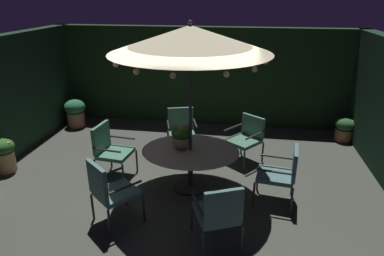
{
  "coord_description": "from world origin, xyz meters",
  "views": [
    {
      "loc": [
        1.03,
        -5.23,
        3.26
      ],
      "look_at": [
        0.2,
        0.13,
        1.08
      ],
      "focal_mm": 31.52,
      "sensor_mm": 36.0,
      "label": 1
    }
  ],
  "objects_px": {
    "patio_umbrella": "(190,39)",
    "patio_chair_north": "(109,189)",
    "patio_dining_table": "(190,156)",
    "potted_plant_front_corner": "(75,112)",
    "centerpiece_planter": "(181,135)",
    "patio_chair_southeast": "(247,136)",
    "potted_plant_right_far": "(4,154)",
    "patio_chair_southwest": "(110,147)",
    "patio_chair_northeast": "(219,212)",
    "potted_plant_back_left": "(344,129)",
    "patio_chair_south": "(181,127)",
    "patio_chair_east": "(282,171)"
  },
  "relations": [
    {
      "from": "patio_umbrella",
      "to": "potted_plant_right_far",
      "type": "height_order",
      "value": "patio_umbrella"
    },
    {
      "from": "patio_chair_northeast",
      "to": "patio_umbrella",
      "type": "bearing_deg",
      "value": 113.06
    },
    {
      "from": "patio_chair_north",
      "to": "patio_chair_south",
      "type": "height_order",
      "value": "patio_chair_north"
    },
    {
      "from": "patio_dining_table",
      "to": "potted_plant_front_corner",
      "type": "xyz_separation_m",
      "value": [
        -3.42,
        2.51,
        -0.23
      ]
    },
    {
      "from": "patio_chair_northeast",
      "to": "patio_chair_southwest",
      "type": "height_order",
      "value": "patio_chair_southwest"
    },
    {
      "from": "patio_umbrella",
      "to": "patio_chair_north",
      "type": "height_order",
      "value": "patio_umbrella"
    },
    {
      "from": "patio_chair_north",
      "to": "patio_chair_southwest",
      "type": "xyz_separation_m",
      "value": [
        -0.53,
        1.37,
        -0.01
      ]
    },
    {
      "from": "patio_chair_east",
      "to": "potted_plant_front_corner",
      "type": "height_order",
      "value": "patio_chair_east"
    },
    {
      "from": "potted_plant_front_corner",
      "to": "potted_plant_right_far",
      "type": "bearing_deg",
      "value": -95.11
    },
    {
      "from": "patio_chair_north",
      "to": "patio_chair_southeast",
      "type": "bearing_deg",
      "value": 50.49
    },
    {
      "from": "patio_chair_north",
      "to": "patio_chair_northeast",
      "type": "relative_size",
      "value": 1.06
    },
    {
      "from": "patio_chair_north",
      "to": "potted_plant_right_far",
      "type": "bearing_deg",
      "value": 155.14
    },
    {
      "from": "patio_chair_north",
      "to": "patio_umbrella",
      "type": "bearing_deg",
      "value": 49.57
    },
    {
      "from": "patio_chair_northeast",
      "to": "potted_plant_front_corner",
      "type": "distance_m",
      "value": 5.64
    },
    {
      "from": "patio_chair_east",
      "to": "potted_plant_back_left",
      "type": "xyz_separation_m",
      "value": [
        1.7,
        2.82,
        -0.28
      ]
    },
    {
      "from": "patio_dining_table",
      "to": "patio_chair_south",
      "type": "distance_m",
      "value": 1.55
    },
    {
      "from": "patio_chair_east",
      "to": "patio_chair_southeast",
      "type": "xyz_separation_m",
      "value": [
        -0.57,
        1.43,
        -0.02
      ]
    },
    {
      "from": "potted_plant_back_left",
      "to": "patio_chair_north",
      "type": "bearing_deg",
      "value": -138.33
    },
    {
      "from": "patio_umbrella",
      "to": "potted_plant_back_left",
      "type": "bearing_deg",
      "value": 38.7
    },
    {
      "from": "patio_chair_north",
      "to": "potted_plant_front_corner",
      "type": "distance_m",
      "value": 4.42
    },
    {
      "from": "patio_dining_table",
      "to": "patio_chair_northeast",
      "type": "xyz_separation_m",
      "value": [
        0.61,
        -1.44,
        -0.06
      ]
    },
    {
      "from": "patio_dining_table",
      "to": "potted_plant_front_corner",
      "type": "bearing_deg",
      "value": 143.8
    },
    {
      "from": "centerpiece_planter",
      "to": "patio_chair_southwest",
      "type": "xyz_separation_m",
      "value": [
        -1.37,
        0.13,
        -0.39
      ]
    },
    {
      "from": "centerpiece_planter",
      "to": "patio_chair_north",
      "type": "height_order",
      "value": "centerpiece_planter"
    },
    {
      "from": "patio_chair_southwest",
      "to": "potted_plant_right_far",
      "type": "xyz_separation_m",
      "value": [
        -2.1,
        -0.15,
        -0.22
      ]
    },
    {
      "from": "potted_plant_front_corner",
      "to": "patio_umbrella",
      "type": "bearing_deg",
      "value": -36.2
    },
    {
      "from": "patio_dining_table",
      "to": "patio_chair_southwest",
      "type": "bearing_deg",
      "value": 173.24
    },
    {
      "from": "centerpiece_planter",
      "to": "potted_plant_front_corner",
      "type": "relative_size",
      "value": 0.59
    },
    {
      "from": "patio_chair_southeast",
      "to": "potted_plant_back_left",
      "type": "distance_m",
      "value": 2.68
    },
    {
      "from": "centerpiece_planter",
      "to": "potted_plant_front_corner",
      "type": "height_order",
      "value": "centerpiece_planter"
    },
    {
      "from": "patio_umbrella",
      "to": "patio_chair_east",
      "type": "distance_m",
      "value": 2.56
    },
    {
      "from": "patio_dining_table",
      "to": "potted_plant_back_left",
      "type": "distance_m",
      "value": 4.17
    },
    {
      "from": "patio_chair_east",
      "to": "patio_chair_south",
      "type": "distance_m",
      "value": 2.61
    },
    {
      "from": "patio_dining_table",
      "to": "patio_chair_north",
      "type": "height_order",
      "value": "patio_chair_north"
    },
    {
      "from": "patio_chair_southeast",
      "to": "potted_plant_back_left",
      "type": "relative_size",
      "value": 1.69
    },
    {
      "from": "centerpiece_planter",
      "to": "patio_chair_northeast",
      "type": "xyz_separation_m",
      "value": [
        0.78,
        -1.49,
        -0.42
      ]
    },
    {
      "from": "patio_dining_table",
      "to": "patio_chair_northeast",
      "type": "distance_m",
      "value": 1.56
    },
    {
      "from": "centerpiece_planter",
      "to": "patio_chair_southwest",
      "type": "relative_size",
      "value": 0.41
    },
    {
      "from": "patio_chair_southwest",
      "to": "patio_dining_table",
      "type": "bearing_deg",
      "value": -6.76
    },
    {
      "from": "patio_dining_table",
      "to": "patio_chair_south",
      "type": "height_order",
      "value": "patio_chair_south"
    },
    {
      "from": "patio_chair_south",
      "to": "potted_plant_front_corner",
      "type": "height_order",
      "value": "patio_chair_south"
    },
    {
      "from": "patio_chair_north",
      "to": "potted_plant_front_corner",
      "type": "bearing_deg",
      "value": 123.13
    },
    {
      "from": "patio_chair_southwest",
      "to": "potted_plant_right_far",
      "type": "distance_m",
      "value": 2.12
    },
    {
      "from": "potted_plant_back_left",
      "to": "patio_chair_southwest",
      "type": "bearing_deg",
      "value": -153.25
    },
    {
      "from": "centerpiece_planter",
      "to": "patio_chair_southeast",
      "type": "bearing_deg",
      "value": 45.46
    },
    {
      "from": "potted_plant_back_left",
      "to": "potted_plant_front_corner",
      "type": "xyz_separation_m",
      "value": [
        -6.67,
        -0.09,
        0.09
      ]
    },
    {
      "from": "patio_chair_northeast",
      "to": "potted_plant_back_left",
      "type": "xyz_separation_m",
      "value": [
        2.63,
        4.03,
        -0.26
      ]
    },
    {
      "from": "patio_chair_north",
      "to": "patio_chair_northeast",
      "type": "xyz_separation_m",
      "value": [
        1.62,
        -0.25,
        -0.04
      ]
    },
    {
      "from": "patio_chair_southwest",
      "to": "potted_plant_front_corner",
      "type": "bearing_deg",
      "value": 128.94
    },
    {
      "from": "patio_chair_south",
      "to": "patio_chair_southwest",
      "type": "bearing_deg",
      "value": -130.4
    }
  ]
}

